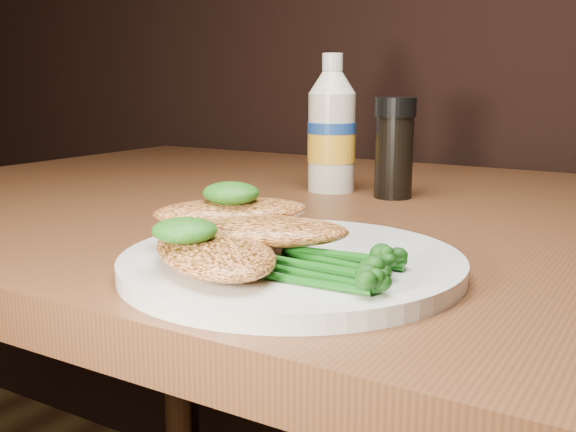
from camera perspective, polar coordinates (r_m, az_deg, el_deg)
The scene contains 9 objects.
plate at distance 0.50m, azimuth 0.32°, elevation -4.02°, with size 0.25×0.25×0.01m, color white.
chicken_front at distance 0.47m, azimuth -6.25°, elevation -2.91°, with size 0.14×0.08×0.02m, color #E68749.
chicken_mid at distance 0.49m, azimuth -2.48°, elevation -1.26°, with size 0.13×0.07×0.02m, color #E68749.
chicken_back at distance 0.52m, azimuth -4.79°, elevation 0.42°, with size 0.12×0.06×0.02m, color #E68749.
pesto_front at distance 0.45m, azimuth -8.74°, elevation -1.22°, with size 0.04×0.04×0.02m, color #083809.
pesto_back at distance 0.52m, azimuth -4.85°, elevation 1.94°, with size 0.05×0.04×0.02m, color #083809.
broccolini_bundle at distance 0.44m, azimuth 3.24°, elevation -3.79°, with size 0.12×0.10×0.02m, color #135212, non-canonical shape.
mayo_bottle at distance 0.84m, azimuth 3.72°, elevation 7.83°, with size 0.06×0.06×0.17m, color beige, non-canonical shape.
pepper_grinder at distance 0.80m, azimuth 8.96°, elevation 5.69°, with size 0.05×0.05×0.12m, color black, non-canonical shape.
Camera 1 is at (0.35, 0.38, 0.89)m, focal length 42.05 mm.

